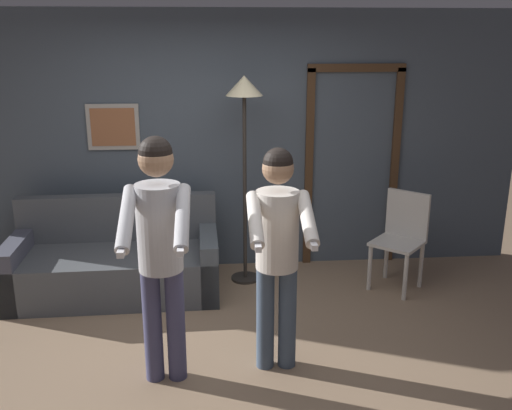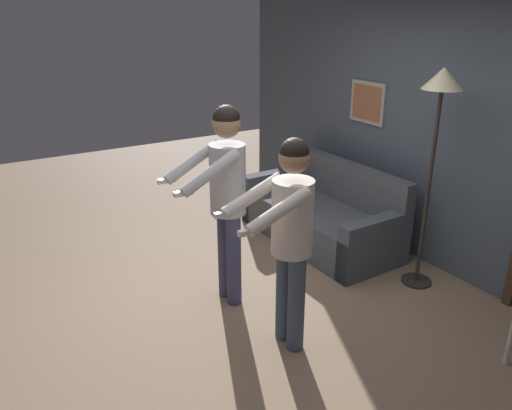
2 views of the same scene
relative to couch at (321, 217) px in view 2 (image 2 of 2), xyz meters
name	(u,v)px [view 2 (image 2 of 2)]	position (x,y,z in m)	size (l,w,h in m)	color
ground_plane	(258,314)	(0.90, -1.38, -0.28)	(12.00, 12.00, 0.00)	#987B5F
back_wall_assembly	(438,137)	(0.92, 0.63, 1.02)	(6.40, 0.10, 2.60)	#4C5864
couch	(321,217)	(0.00, 0.00, 0.00)	(1.92, 0.89, 0.87)	#52565A
torchiere_lamp	(440,106)	(1.23, 0.20, 1.40)	(0.34, 0.34, 2.00)	#332D28
person_standing_left	(226,188)	(0.56, -1.48, 0.78)	(0.44, 0.69, 1.74)	#434469
person_standing_right	(290,228)	(1.36, -1.39, 0.71)	(0.44, 0.68, 1.64)	#42546A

